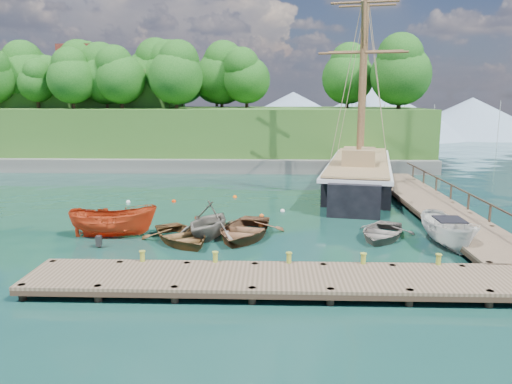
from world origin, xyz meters
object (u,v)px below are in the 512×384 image
rowboat_1 (208,238)px  motorboat_orange (114,236)px  cabin_boat_white (448,248)px  schooner (359,177)px  rowboat_0 (182,242)px  rowboat_3 (381,238)px  rowboat_2 (244,237)px

rowboat_1 → motorboat_orange: (-4.99, 0.05, 0.00)m
cabin_boat_white → schooner: bearing=89.8°
rowboat_0 → motorboat_orange: motorboat_orange is taller
rowboat_1 → rowboat_3: rowboat_1 is taller
motorboat_orange → schooner: (15.10, 13.76, 1.03)m
cabin_boat_white → rowboat_2: bearing=164.9°
rowboat_2 → rowboat_3: 7.18m
rowboat_2 → cabin_boat_white: bearing=5.4°
rowboat_0 → motorboat_orange: bearing=133.1°
rowboat_1 → cabin_boat_white: bearing=11.4°
rowboat_3 → rowboat_1: bearing=-154.5°
rowboat_2 → motorboat_orange: 6.83m
rowboat_2 → rowboat_3: (7.18, 0.11, 0.00)m
rowboat_0 → rowboat_1: 1.53m
rowboat_1 → cabin_boat_white: size_ratio=0.84×
rowboat_1 → motorboat_orange: 4.99m
motorboat_orange → cabin_boat_white: size_ratio=1.01×
rowboat_3 → schooner: bearing=109.5°
rowboat_2 → cabin_boat_white: 10.15m
rowboat_0 → cabin_boat_white: 13.14m
rowboat_3 → schooner: 13.66m
rowboat_0 → rowboat_2: rowboat_2 is taller
rowboat_1 → cabin_boat_white: rowboat_1 is taller
rowboat_1 → rowboat_2: rowboat_1 is taller
rowboat_2 → cabin_boat_white: cabin_boat_white is taller
schooner → rowboat_0: bearing=-116.2°
rowboat_1 → schooner: schooner is taller
rowboat_2 → cabin_boat_white: (10.05, -1.45, 0.00)m
rowboat_0 → rowboat_1: size_ratio=1.17×
motorboat_orange → schooner: bearing=-51.1°
rowboat_0 → rowboat_2: (3.08, 1.02, 0.00)m
rowboat_3 → rowboat_0: bearing=-149.7°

